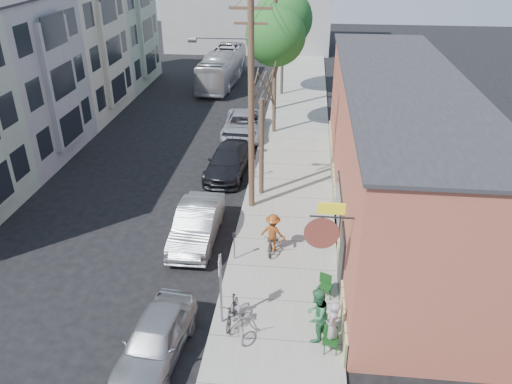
# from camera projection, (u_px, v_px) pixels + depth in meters

# --- Properties ---
(ground) EXTENTS (120.00, 120.00, 0.00)m
(ground) POSITION_uv_depth(u_px,v_px,m) (179.00, 264.00, 20.49)
(ground) COLOR black
(sidewalk) EXTENTS (4.50, 58.00, 0.15)m
(sidewalk) POSITION_uv_depth(u_px,v_px,m) (293.00, 158.00, 29.74)
(sidewalk) COLOR gray
(sidewalk) RESTS_ON ground
(cafe_building) EXTENTS (6.60, 20.20, 6.61)m
(cafe_building) POSITION_uv_depth(u_px,v_px,m) (395.00, 151.00, 22.52)
(cafe_building) COLOR #A0503B
(cafe_building) RESTS_ON ground
(apartment_row) EXTENTS (6.30, 32.00, 9.00)m
(apartment_row) POSITION_uv_depth(u_px,v_px,m) (45.00, 65.00, 31.79)
(apartment_row) COLOR #9AA98F
(apartment_row) RESTS_ON ground
(sign_post) EXTENTS (0.07, 0.45, 2.80)m
(sign_post) POSITION_uv_depth(u_px,v_px,m) (221.00, 283.00, 16.50)
(sign_post) COLOR slate
(sign_post) RESTS_ON sidewalk
(parking_meter_near) EXTENTS (0.14, 0.14, 1.24)m
(parking_meter_near) POSITION_uv_depth(u_px,v_px,m) (234.00, 242.00, 20.19)
(parking_meter_near) COLOR slate
(parking_meter_near) RESTS_ON sidewalk
(parking_meter_far) EXTENTS (0.14, 0.14, 1.24)m
(parking_meter_far) POSITION_uv_depth(u_px,v_px,m) (254.00, 163.00, 26.97)
(parking_meter_far) COLOR slate
(parking_meter_far) RESTS_ON sidewalk
(utility_pole_near) EXTENTS (3.57, 0.28, 10.00)m
(utility_pole_near) POSITION_uv_depth(u_px,v_px,m) (250.00, 102.00, 22.11)
(utility_pole_near) COLOR #503A28
(utility_pole_near) RESTS_ON sidewalk
(utility_pole_far) EXTENTS (1.80, 0.28, 10.00)m
(utility_pole_far) POSITION_uv_depth(u_px,v_px,m) (275.00, 38.00, 35.32)
(utility_pole_far) COLOR #503A28
(utility_pole_far) RESTS_ON sidewalk
(tree_bare) EXTENTS (0.24, 0.24, 5.00)m
(tree_bare) POSITION_uv_depth(u_px,v_px,m) (262.00, 148.00, 24.55)
(tree_bare) COLOR #44392C
(tree_bare) RESTS_ON sidewalk
(tree_leafy_mid) EXTENTS (3.74, 3.74, 8.11)m
(tree_leafy_mid) POSITION_uv_depth(u_px,v_px,m) (275.00, 36.00, 30.64)
(tree_leafy_mid) COLOR #44392C
(tree_leafy_mid) RESTS_ON sidewalk
(tree_leafy_far) EXTENTS (4.52, 4.52, 8.16)m
(tree_leafy_far) POSITION_uv_depth(u_px,v_px,m) (283.00, 19.00, 38.44)
(tree_leafy_far) COLOR #44392C
(tree_leafy_far) RESTS_ON sidewalk
(patio_chair_a) EXTENTS (0.66, 0.66, 0.88)m
(patio_chair_a) POSITION_uv_depth(u_px,v_px,m) (325.00, 287.00, 18.27)
(patio_chair_a) COLOR #0F3811
(patio_chair_a) RESTS_ON sidewalk
(patio_chair_b) EXTENTS (0.60, 0.60, 0.88)m
(patio_chair_b) POSITION_uv_depth(u_px,v_px,m) (331.00, 341.00, 15.88)
(patio_chair_b) COLOR #0F3811
(patio_chair_b) RESTS_ON sidewalk
(patron_grey) EXTENTS (0.61, 0.75, 1.78)m
(patron_grey) POSITION_uv_depth(u_px,v_px,m) (332.00, 325.00, 15.85)
(patron_grey) COLOR gray
(patron_grey) RESTS_ON sidewalk
(patron_green) EXTENTS (1.08, 1.19, 1.98)m
(patron_green) POSITION_uv_depth(u_px,v_px,m) (316.00, 315.00, 16.13)
(patron_green) COLOR #2F7746
(patron_green) RESTS_ON sidewalk
(cyclist) EXTENTS (1.23, 0.92, 1.70)m
(cyclist) POSITION_uv_depth(u_px,v_px,m) (273.00, 233.00, 20.77)
(cyclist) COLOR brown
(cyclist) RESTS_ON sidewalk
(cyclist_bike) EXTENTS (0.76, 1.78, 0.91)m
(cyclist_bike) POSITION_uv_depth(u_px,v_px,m) (273.00, 241.00, 20.95)
(cyclist_bike) COLOR black
(cyclist_bike) RESTS_ON sidewalk
(parked_bike_a) EXTENTS (0.61, 1.66, 0.97)m
(parked_bike_a) POSITION_uv_depth(u_px,v_px,m) (232.00, 311.00, 17.04)
(parked_bike_a) COLOR black
(parked_bike_a) RESTS_ON sidewalk
(parked_bike_b) EXTENTS (1.06, 2.00, 1.00)m
(parked_bike_b) POSITION_uv_depth(u_px,v_px,m) (240.00, 318.00, 16.71)
(parked_bike_b) COLOR slate
(parked_bike_b) RESTS_ON sidewalk
(car_0) EXTENTS (2.11, 4.42, 1.46)m
(car_0) POSITION_uv_depth(u_px,v_px,m) (155.00, 339.00, 15.75)
(car_0) COLOR #93969A
(car_0) RESTS_ON ground
(car_1) EXTENTS (1.70, 4.87, 1.60)m
(car_1) POSITION_uv_depth(u_px,v_px,m) (197.00, 224.00, 21.74)
(car_1) COLOR #919598
(car_1) RESTS_ON ground
(car_2) EXTENTS (2.37, 5.22, 1.48)m
(car_2) POSITION_uv_depth(u_px,v_px,m) (228.00, 161.00, 27.76)
(car_2) COLOR black
(car_2) RESTS_ON ground
(car_3) EXTENTS (2.65, 5.51, 1.52)m
(car_3) POSITION_uv_depth(u_px,v_px,m) (243.00, 125.00, 32.83)
(car_3) COLOR #B9B9C2
(car_3) RESTS_ON ground
(bus) EXTENTS (2.95, 10.38, 2.86)m
(bus) POSITION_uv_depth(u_px,v_px,m) (222.00, 68.00, 43.64)
(bus) COLOR silver
(bus) RESTS_ON ground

